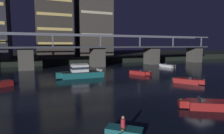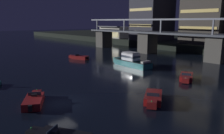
# 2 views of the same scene
# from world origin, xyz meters

# --- Properties ---
(ground_plane) EXTENTS (400.00, 400.00, 0.00)m
(ground_plane) POSITION_xyz_m (0.00, 0.00, 0.00)
(ground_plane) COLOR black
(river_bridge) EXTENTS (83.28, 6.40, 9.38)m
(river_bridge) POSITION_xyz_m (0.00, 37.49, 4.01)
(river_bridge) COLOR #4C4944
(river_bridge) RESTS_ON ground
(tower_west_low) EXTENTS (10.42, 12.85, 26.45)m
(tower_west_low) POSITION_xyz_m (-29.37, 51.89, 15.27)
(tower_west_low) COLOR #282833
(tower_west_low) RESTS_ON far_riverbank
(tower_west_tall) EXTENTS (11.96, 12.00, 23.98)m
(tower_west_tall) POSITION_xyz_m (-10.59, 54.26, 14.04)
(tower_west_tall) COLOR #38332D
(tower_west_tall) RESTS_ON far_riverbank
(waterfront_pavilion) EXTENTS (12.40, 7.40, 4.70)m
(waterfront_pavilion) POSITION_xyz_m (-46.50, 49.40, 4.44)
(waterfront_pavilion) COLOR #B2AD9E
(waterfront_pavilion) RESTS_ON far_riverbank
(cabin_cruiser_near_left) EXTENTS (9.21, 2.97, 2.79)m
(cabin_cruiser_near_left) POSITION_xyz_m (-9.07, 20.32, 1.05)
(cabin_cruiser_near_left) COLOR #196066
(cabin_cruiser_near_left) RESTS_ON ground
(speedboat_near_center) EXTENTS (5.03, 3.20, 1.16)m
(speedboat_near_center) POSITION_xyz_m (-22.93, 17.09, 0.41)
(speedboat_near_center) COLOR maroon
(speedboat_near_center) RESTS_ON ground
(speedboat_mid_left) EXTENTS (3.45, 4.92, 1.16)m
(speedboat_mid_left) POSITION_xyz_m (3.58, 19.12, 0.41)
(speedboat_mid_left) COLOR maroon
(speedboat_mid_left) RESTS_ON ground
(speedboat_mid_center) EXTENTS (3.88, 4.75, 1.16)m
(speedboat_mid_center) POSITION_xyz_m (6.04, 7.97, 0.41)
(speedboat_mid_center) COLOR maroon
(speedboat_mid_center) RESTS_ON ground
(speedboat_far_left) EXTENTS (4.86, 3.64, 1.16)m
(speedboat_far_left) POSITION_xyz_m (-1.84, -2.30, 0.41)
(speedboat_far_left) COLOR maroon
(speedboat_far_left) RESTS_ON ground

